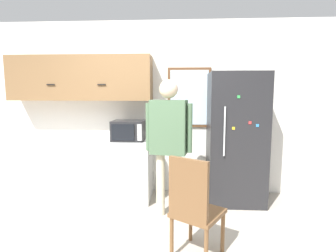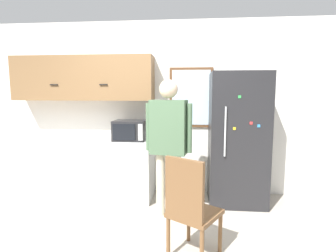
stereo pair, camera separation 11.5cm
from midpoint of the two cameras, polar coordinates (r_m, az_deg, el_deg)
back_wall at (r=4.19m, az=-1.62°, el=3.87°), size 6.00×0.06×2.70m
counter at (r=4.29m, az=-17.31°, el=-8.59°), size 2.17×0.65×0.90m
upper_cabinets at (r=4.28m, az=-17.22°, el=9.86°), size 2.17×0.37×0.67m
microwave at (r=3.89m, az=-7.45°, el=-0.94°), size 0.46×0.38×0.29m
person at (r=3.30m, az=1.11°, el=-1.72°), size 0.59×0.30×1.76m
refrigerator at (r=3.91m, az=15.69°, el=-2.69°), size 0.80×0.69×1.88m
chair at (r=2.58m, az=6.15°, el=-16.89°), size 0.59×0.59×1.02m
window at (r=4.12m, az=5.83°, el=6.17°), size 0.67×0.05×0.92m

